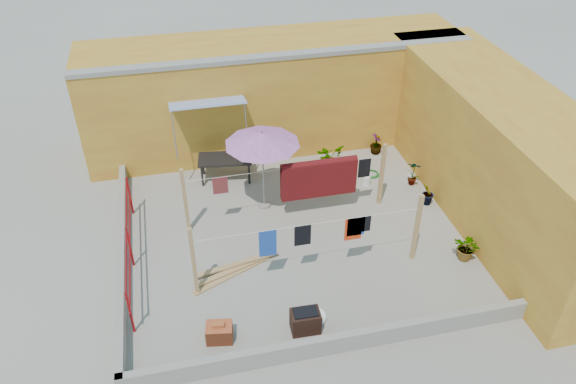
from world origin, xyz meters
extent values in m
plane|color=#9E998E|center=(0.00, 0.00, 0.00)|extent=(80.00, 80.00, 0.00)
cube|color=gold|center=(0.50, 4.70, 1.60)|extent=(11.00, 2.40, 3.20)
cube|color=gray|center=(0.50, 3.65, 3.15)|extent=(11.00, 0.35, 0.12)
cube|color=#2D51B2|center=(-1.60, 3.15, 2.25)|extent=(2.00, 0.79, 0.22)
cylinder|color=gray|center=(-2.55, 2.78, 1.60)|extent=(0.03, 0.30, 1.28)
cylinder|color=gray|center=(-0.65, 2.78, 1.60)|extent=(0.03, 0.30, 1.28)
cube|color=gold|center=(5.20, 0.00, 1.60)|extent=(2.40, 9.00, 3.20)
cube|color=gray|center=(0.00, -3.58, 0.22)|extent=(8.30, 0.16, 0.44)
cube|color=gray|center=(-4.08, 0.00, 0.22)|extent=(0.16, 7.30, 0.44)
cylinder|color=#A51015|center=(-3.85, -2.20, 0.55)|extent=(0.05, 0.05, 1.10)
cylinder|color=#A51015|center=(-3.85, -0.20, 0.55)|extent=(0.05, 0.05, 1.10)
cylinder|color=#A51015|center=(-3.85, 1.80, 0.55)|extent=(0.05, 0.05, 1.10)
cylinder|color=#A51015|center=(-3.85, -0.20, 1.05)|extent=(0.04, 4.20, 0.04)
cylinder|color=#A51015|center=(-3.85, -0.20, 0.60)|extent=(0.04, 4.20, 0.04)
cube|color=tan|center=(-2.50, -1.40, 0.90)|extent=(0.09, 0.09, 1.80)
cube|color=tan|center=(2.50, -1.40, 0.90)|extent=(0.09, 0.09, 1.80)
cube|color=tan|center=(2.50, 0.80, 0.90)|extent=(0.09, 0.09, 1.80)
cube|color=tan|center=(-2.50, 0.80, 0.90)|extent=(0.09, 0.09, 1.80)
cylinder|color=silver|center=(0.00, -1.40, 1.45)|extent=(5.00, 0.01, 0.01)
cylinder|color=silver|center=(0.00, 0.80, 1.45)|extent=(5.00, 0.01, 0.01)
cube|color=#4E0D0E|center=(0.82, 0.80, 1.02)|extent=(1.93, 0.22, 0.96)
cube|color=black|center=(2.01, 0.80, 1.18)|extent=(0.31, 0.02, 0.54)
cube|color=maroon|center=(-1.63, 0.80, 1.21)|extent=(0.37, 0.02, 0.47)
cube|color=#1C409B|center=(-0.92, -1.40, 1.10)|extent=(0.38, 0.02, 0.69)
cube|color=black|center=(-0.16, -1.40, 1.18)|extent=(0.36, 0.02, 0.54)
cube|color=red|center=(0.98, -1.40, 1.15)|extent=(0.39, 0.02, 0.60)
cube|color=#1C409B|center=(1.04, -1.40, 1.21)|extent=(0.40, 0.02, 0.49)
cube|color=black|center=(1.22, -1.40, 1.24)|extent=(0.31, 0.02, 0.41)
cylinder|color=gray|center=(-0.48, 1.36, 0.03)|extent=(0.34, 0.34, 0.06)
cylinder|color=gray|center=(-0.48, 1.36, 1.07)|extent=(0.04, 0.04, 2.15)
cone|color=#BC65AB|center=(-0.48, 1.36, 2.04)|extent=(2.04, 2.04, 0.30)
cylinder|color=gray|center=(-0.48, 1.36, 2.21)|extent=(0.04, 0.04, 0.09)
cube|color=black|center=(-1.28, 2.85, 0.66)|extent=(1.55, 0.93, 0.05)
cube|color=black|center=(-1.96, 2.65, 0.32)|extent=(0.05, 0.05, 0.64)
cube|color=black|center=(-1.87, 3.23, 0.32)|extent=(0.05, 0.05, 0.64)
cube|color=black|center=(-0.69, 2.47, 0.32)|extent=(0.05, 0.05, 0.64)
cube|color=black|center=(-0.60, 3.05, 0.32)|extent=(0.05, 0.05, 0.64)
cube|color=#AB4927|center=(-2.19, -2.78, 0.19)|extent=(0.57, 0.46, 0.38)
cube|color=#A75827|center=(-2.19, -2.78, 0.42)|extent=(0.25, 0.15, 0.08)
cube|color=tan|center=(-1.68, -1.05, 0.02)|extent=(1.85, 0.94, 0.04)
cube|color=tan|center=(-1.60, -0.93, 0.06)|extent=(1.91, 0.78, 0.04)
cube|color=tan|center=(-1.52, -0.81, 0.11)|extent=(1.96, 0.52, 0.04)
cube|color=black|center=(-0.47, -2.93, 0.24)|extent=(0.60, 0.41, 0.49)
cube|color=black|center=(-0.47, -2.93, 0.51)|extent=(0.50, 0.31, 0.04)
cylinder|color=white|center=(-0.24, -2.69, 0.03)|extent=(0.51, 0.51, 0.07)
torus|color=white|center=(-0.24, -2.69, 0.07)|extent=(0.54, 0.54, 0.05)
cylinder|color=white|center=(3.70, 1.54, 0.13)|extent=(0.20, 0.20, 0.27)
cylinder|color=white|center=(3.70, 1.54, 0.29)|extent=(0.05, 0.05, 0.04)
cylinder|color=white|center=(2.47, 1.69, 0.14)|extent=(0.20, 0.20, 0.27)
cylinder|color=white|center=(2.47, 1.69, 0.29)|extent=(0.05, 0.05, 0.05)
torus|color=#197026|center=(2.77, 2.11, 0.02)|extent=(0.46, 0.46, 0.03)
torus|color=#197026|center=(2.77, 2.11, 0.05)|extent=(0.39, 0.39, 0.03)
imported|color=#27611B|center=(1.65, 2.61, 0.41)|extent=(0.96, 0.92, 0.83)
imported|color=#27611B|center=(3.29, 3.20, 0.32)|extent=(0.46, 0.46, 0.63)
imported|color=#27611B|center=(3.70, 1.41, 0.38)|extent=(0.49, 0.45, 0.77)
imported|color=#27611B|center=(3.70, 0.45, 0.34)|extent=(0.46, 0.48, 0.69)
imported|color=#27611B|center=(3.70, -1.72, 0.33)|extent=(0.77, 0.79, 0.67)
camera|label=1|loc=(-2.52, -10.28, 8.91)|focal=35.00mm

